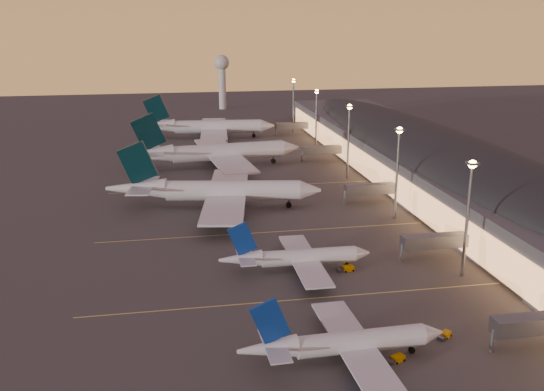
{
  "coord_description": "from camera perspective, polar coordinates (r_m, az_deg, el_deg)",
  "views": [
    {
      "loc": [
        -26.42,
        -112.39,
        54.12
      ],
      "look_at": [
        2.0,
        45.0,
        7.0
      ],
      "focal_mm": 40.0,
      "sensor_mm": 36.0,
      "label": 1
    }
  ],
  "objects": [
    {
      "name": "airliner_narrow_north",
      "position": [
        134.52,
        2.25,
        -5.86
      ],
      "size": [
        33.98,
        30.24,
        12.18
      ],
      "rotation": [
        0.0,
        0.0,
        -0.01
      ],
      "color": "silver",
      "rests_on": "ground"
    },
    {
      "name": "airliner_narrow_south",
      "position": [
        101.99,
        6.73,
        -13.64
      ],
      "size": [
        34.88,
        31.08,
        12.49
      ],
      "rotation": [
        0.0,
        0.0,
        0.02
      ],
      "color": "silver",
      "rests_on": "ground"
    },
    {
      "name": "airliner_wide_near",
      "position": [
        178.46,
        -5.44,
        0.43
      ],
      "size": [
        63.12,
        58.19,
        20.24
      ],
      "rotation": [
        0.0,
        0.0,
        -0.17
      ],
      "color": "silver",
      "rests_on": "ground"
    },
    {
      "name": "baggage_tug_b",
      "position": [
        113.35,
        15.93,
        -12.55
      ],
      "size": [
        3.24,
        2.92,
        0.94
      ],
      "rotation": [
        0.0,
        0.0,
        0.66
      ],
      "color": "#DA9302",
      "rests_on": "ground"
    },
    {
      "name": "radar_tower",
      "position": [
        375.55,
        -4.73,
        11.44
      ],
      "size": [
        9.0,
        9.0,
        32.5
      ],
      "color": "silver",
      "rests_on": "ground"
    },
    {
      "name": "ground",
      "position": [
        127.51,
        2.74,
        -8.72
      ],
      "size": [
        700.0,
        700.0,
        0.0
      ],
      "primitive_type": "plane",
      "color": "#3E3C39"
    },
    {
      "name": "airliner_wide_mid",
      "position": [
        227.64,
        -5.53,
        4.02
      ],
      "size": [
        67.6,
        61.94,
        21.62
      ],
      "rotation": [
        0.0,
        0.0,
        0.11
      ],
      "color": "silver",
      "rests_on": "ground"
    },
    {
      "name": "baggage_tug_a",
      "position": [
        104.47,
        11.58,
        -14.86
      ],
      "size": [
        3.58,
        2.5,
        1.0
      ],
      "rotation": [
        0.0,
        0.0,
        0.39
      ],
      "color": "#DA9302",
      "rests_on": "ground"
    },
    {
      "name": "lane_markings",
      "position": [
        163.86,
        -0.38,
        -2.87
      ],
      "size": [
        90.0,
        180.36,
        0.0
      ],
      "color": "#D8C659",
      "rests_on": "ground"
    },
    {
      "name": "terminal_building",
      "position": [
        209.8,
        14.94,
        3.38
      ],
      "size": [
        56.35,
        255.0,
        17.46
      ],
      "color": "#4F4F54",
      "rests_on": "ground"
    },
    {
      "name": "baggage_tug_c",
      "position": [
        136.34,
        6.98,
        -6.86
      ],
      "size": [
        3.99,
        2.05,
        1.14
      ],
      "rotation": [
        0.0,
        0.0,
        0.14
      ],
      "color": "#DA9302",
      "rests_on": "ground"
    },
    {
      "name": "light_masts",
      "position": [
        191.57,
        9.02,
        5.21
      ],
      "size": [
        2.2,
        217.2,
        25.9
      ],
      "color": "slate",
      "rests_on": "ground"
    },
    {
      "name": "airliner_wide_far",
      "position": [
        284.43,
        -6.23,
        6.44
      ],
      "size": [
        64.3,
        58.8,
        20.56
      ],
      "rotation": [
        0.0,
        0.0,
        -0.09
      ],
      "color": "silver",
      "rests_on": "ground"
    }
  ]
}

